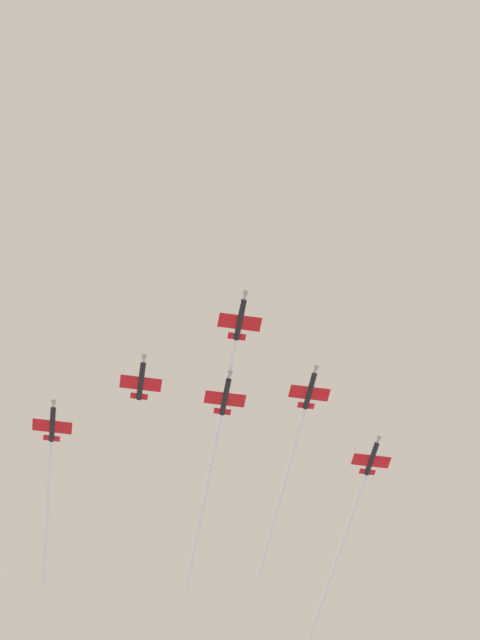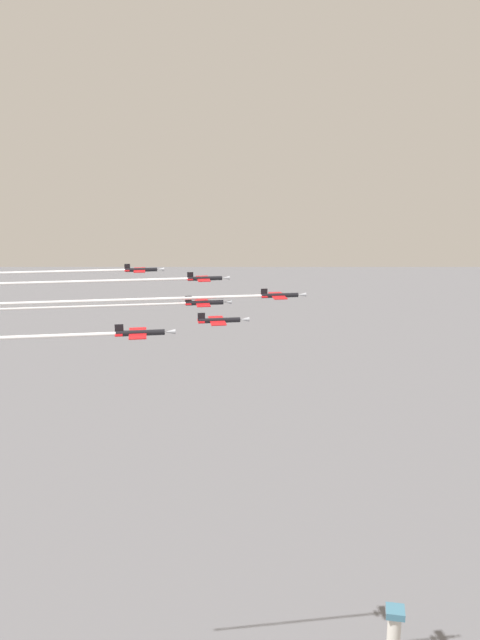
% 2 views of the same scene
% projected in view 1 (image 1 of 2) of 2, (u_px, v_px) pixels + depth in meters
% --- Properties ---
extents(jet_lead, '(25.01, 68.17, 2.20)m').
position_uv_depth(jet_lead, '(220.00, 417.00, 182.14)').
color(jet_lead, black).
extents(jet_port_inner, '(21.95, 59.02, 2.20)m').
position_uv_depth(jet_port_inner, '(290.00, 462.00, 191.54)').
color(jet_port_inner, black).
extents(jet_starboard_inner, '(8.04, 10.53, 2.20)m').
position_uv_depth(jet_starboard_inner, '(141.00, 380.00, 174.71)').
color(jet_starboard_inner, black).
extents(jet_port_outer, '(22.14, 59.61, 2.20)m').
position_uv_depth(jet_port_outer, '(211.00, 469.00, 189.10)').
color(jet_port_outer, black).
extents(jet_starboard_outer, '(24.73, 67.33, 2.20)m').
position_uv_depth(jet_starboard_outer, '(346.00, 534.00, 204.81)').
color(jet_starboard_outer, black).
extents(jet_center_rear, '(19.69, 52.27, 2.20)m').
position_uv_depth(jet_center_rear, '(49.00, 481.00, 194.09)').
color(jet_center_rear, black).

